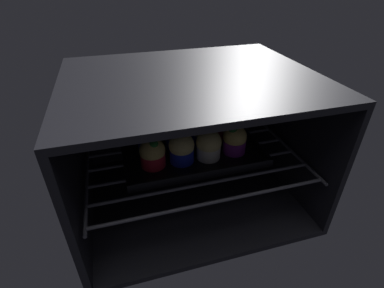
{
  "coord_description": "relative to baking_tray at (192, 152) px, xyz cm",
  "views": [
    {
      "loc": [
        -17.45,
        -39.1,
        57.48
      ],
      "look_at": [
        0.0,
        21.28,
        17.32
      ],
      "focal_mm": 26.63,
      "sensor_mm": 36.0,
      "label": 1
    }
  ],
  "objects": [
    {
      "name": "oven_cavity",
      "position": [
        0.0,
        4.97,
        2.3
      ],
      "size": [
        59.0,
        47.0,
        37.0
      ],
      "color": "black",
      "rests_on": "ground"
    },
    {
      "name": "oven_rack",
      "position": [
        0.0,
        0.72,
        -1.1
      ],
      "size": [
        54.8,
        42.0,
        0.8
      ],
      "color": "#51515B",
      "rests_on": "oven_cavity"
    },
    {
      "name": "baking_tray",
      "position": [
        0.0,
        0.0,
        0.0
      ],
      "size": [
        36.02,
        21.65,
        2.2
      ],
      "color": "black",
      "rests_on": "oven_rack"
    },
    {
      "name": "muffin_row0_col0",
      "position": [
        -10.89,
        -3.47,
        4.05
      ],
      "size": [
        6.3,
        6.3,
        7.89
      ],
      "color": "red",
      "rests_on": "baking_tray"
    },
    {
      "name": "muffin_row0_col1",
      "position": [
        -3.74,
        -3.62,
        4.28
      ],
      "size": [
        6.34,
        6.34,
        7.87
      ],
      "color": "#1928B7",
      "rests_on": "baking_tray"
    },
    {
      "name": "muffin_row0_col2",
      "position": [
        3.22,
        -3.9,
        4.13
      ],
      "size": [
        6.43,
        6.43,
        7.97
      ],
      "color": "silver",
      "rests_on": "baking_tray"
    },
    {
      "name": "muffin_row0_col3",
      "position": [
        10.5,
        -3.3,
        4.17
      ],
      "size": [
        6.13,
        6.13,
        8.07
      ],
      "color": "#7A238C",
      "rests_on": "baking_tray"
    },
    {
      "name": "muffin_row1_col0",
      "position": [
        -10.67,
        3.78,
        3.93
      ],
      "size": [
        6.07,
        6.07,
        7.55
      ],
      "color": "#1928B7",
      "rests_on": "baking_tray"
    },
    {
      "name": "muffin_row1_col1",
      "position": [
        -3.43,
        3.35,
        3.84
      ],
      "size": [
        6.27,
        6.27,
        7.24
      ],
      "color": "#1928B7",
      "rests_on": "baking_tray"
    },
    {
      "name": "muffin_row1_col2",
      "position": [
        3.25,
        3.19,
        3.98
      ],
      "size": [
        6.07,
        6.07,
        7.38
      ],
      "color": "#1928B7",
      "rests_on": "baking_tray"
    },
    {
      "name": "muffin_row1_col3",
      "position": [
        10.71,
        3.98,
        4.36
      ],
      "size": [
        6.6,
        6.6,
        8.05
      ],
      "color": "red",
      "rests_on": "baking_tray"
    }
  ]
}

